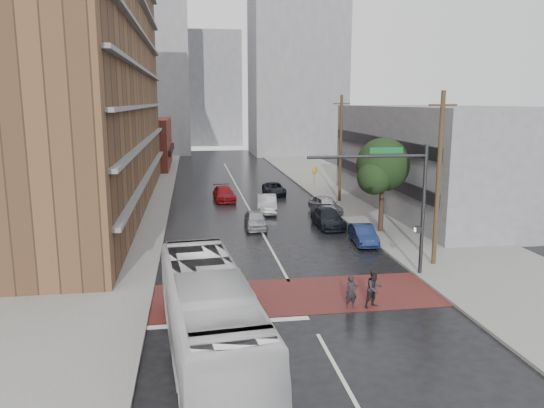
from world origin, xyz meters
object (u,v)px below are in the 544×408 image
object	(u,v)px
car_travel_a	(255,220)
suv_travel	(274,189)
car_travel_b	(267,204)
car_parked_far	(325,205)
pedestrian_a	(351,292)
transit_bus	(209,316)
pedestrian_b	(374,289)
car_parked_mid	(328,218)
car_travel_c	(224,194)
car_parked_near	(363,235)

from	to	relation	value
car_travel_a	suv_travel	distance (m)	14.74
car_travel_b	car_parked_far	xyz separation A→B (m)	(4.93, -0.90, -0.02)
car_travel_b	pedestrian_a	bearing A→B (deg)	-81.51
transit_bus	suv_travel	size ratio (longest dim) A/B	2.69
car_travel_b	suv_travel	distance (m)	8.90
pedestrian_b	car_travel_b	xyz separation A→B (m)	(-1.93, 21.83, -0.14)
car_parked_far	suv_travel	bearing A→B (deg)	96.96
car_travel_a	car_travel_b	distance (m)	5.84
suv_travel	car_parked_mid	bearing A→B (deg)	-82.18
pedestrian_a	car_parked_mid	world-z (taller)	pedestrian_a
car_travel_a	pedestrian_a	bearing A→B (deg)	-78.84
transit_bus	suv_travel	bearing A→B (deg)	71.60
pedestrian_b	suv_travel	world-z (taller)	pedestrian_b
car_travel_b	car_travel_c	distance (m)	7.01
car_travel_c	car_parked_far	size ratio (longest dim) A/B	1.07
suv_travel	pedestrian_a	bearing A→B (deg)	-91.71
transit_bus	car_travel_b	distance (m)	26.42
car_travel_b	transit_bus	bearing A→B (deg)	-96.33
car_travel_b	car_travel_a	bearing A→B (deg)	-100.16
car_travel_b	car_parked_mid	xyz separation A→B (m)	(3.87, -5.89, -0.08)
car_parked_far	car_travel_a	bearing A→B (deg)	-154.65
transit_bus	pedestrian_a	xyz separation A→B (m)	(6.61, 3.93, -0.89)
transit_bus	car_travel_b	xyz separation A→B (m)	(5.78, 25.76, -0.91)
transit_bus	car_parked_near	world-z (taller)	transit_bus
car_travel_a	car_parked_far	world-z (taller)	car_parked_far
pedestrian_b	car_parked_near	bearing A→B (deg)	53.01
pedestrian_a	car_travel_a	bearing A→B (deg)	92.65
suv_travel	car_parked_far	size ratio (longest dim) A/B	1.03
car_travel_c	pedestrian_a	bearing A→B (deg)	-85.88
pedestrian_b	car_parked_mid	size ratio (longest dim) A/B	0.38
car_travel_a	car_travel_c	distance (m)	11.92
transit_bus	car_parked_mid	bearing A→B (deg)	58.42
pedestrian_a	pedestrian_b	world-z (taller)	pedestrian_b
transit_bus	car_travel_c	bearing A→B (deg)	79.83
car_travel_a	car_travel_b	bearing A→B (deg)	75.98
transit_bus	car_travel_a	bearing A→B (deg)	72.75
suv_travel	car_parked_near	size ratio (longest dim) A/B	1.16
car_travel_a	car_parked_mid	world-z (taller)	car_parked_mid
pedestrian_b	car_travel_c	xyz separation A→B (m)	(-5.20, 28.03, -0.23)
car_travel_c	car_parked_mid	distance (m)	14.04
car_travel_a	car_travel_b	size ratio (longest dim) A/B	0.85
transit_bus	car_parked_mid	size ratio (longest dim) A/B	2.54
pedestrian_a	car_travel_a	distance (m)	16.41
pedestrian_a	car_parked_near	bearing A→B (deg)	62.93
suv_travel	car_parked_mid	world-z (taller)	car_parked_mid
car_travel_c	car_parked_near	size ratio (longest dim) A/B	1.20
car_parked_near	car_parked_far	size ratio (longest dim) A/B	0.89
car_travel_b	car_parked_near	distance (m)	12.12
transit_bus	car_travel_c	distance (m)	32.08
transit_bus	car_parked_near	bearing A→B (deg)	48.16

